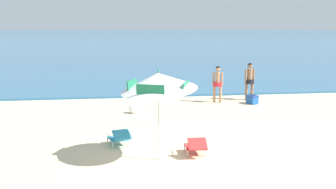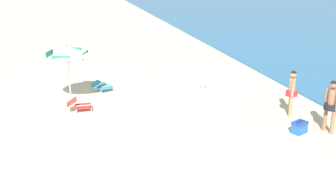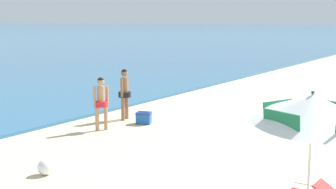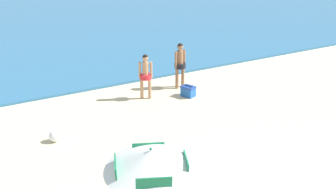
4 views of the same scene
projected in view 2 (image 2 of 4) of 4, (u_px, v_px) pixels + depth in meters
The scene contains 8 objects.
ground_plane at pixel (42, 137), 13.11m from camera, with size 800.00×800.00×0.00m, color beige.
beach_umbrella_striped_main at pixel (67, 52), 15.49m from camera, with size 2.80×2.79×2.42m.
lounge_chair_under_umbrella at pixel (79, 105), 15.21m from camera, with size 0.60×0.92×0.52m.
lounge_chair_beside_umbrella at pixel (102, 86), 17.35m from camera, with size 0.75×0.99×0.52m.
person_standing_near_shore at pixel (292, 90), 14.62m from camera, with size 0.46×0.41×1.69m.
person_standing_beside at pixel (331, 103), 13.19m from camera, with size 0.52×0.44×1.79m.
cooler_box at pixel (299, 127), 13.38m from camera, with size 0.51×0.59×0.43m.
beach_ball at pixel (204, 83), 18.01m from camera, with size 0.36×0.36×0.36m, color white.
Camera 2 is at (12.60, 0.46, 5.61)m, focal length 43.36 mm.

